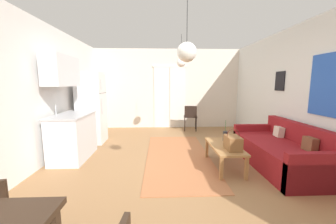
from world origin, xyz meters
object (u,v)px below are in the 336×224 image
(refrigerator, at_px, (92,108))
(pendant_lamp_far, at_px, (181,62))
(coffee_table, at_px, (224,148))
(accent_chair, at_px, (190,116))
(bamboo_vase, at_px, (225,136))
(handbag, at_px, (233,143))
(couch, at_px, (282,152))
(pendant_lamp_near, at_px, (187,52))

(refrigerator, xyz_separation_m, pendant_lamp_far, (2.24, -0.25, 1.11))
(coffee_table, xyz_separation_m, accent_chair, (-0.18, 2.83, 0.12))
(bamboo_vase, distance_m, handbag, 0.52)
(couch, xyz_separation_m, pendant_lamp_far, (-1.71, 1.42, 1.74))
(couch, height_order, pendant_lamp_near, pendant_lamp_near)
(coffee_table, xyz_separation_m, pendant_lamp_far, (-0.64, 1.43, 1.64))
(handbag, xyz_separation_m, refrigerator, (-2.94, 1.90, 0.36))
(pendant_lamp_far, bearing_deg, bamboo_vase, -56.78)
(coffee_table, xyz_separation_m, handbag, (0.06, -0.23, 0.17))
(refrigerator, bearing_deg, couch, -22.85)
(accent_chair, bearing_deg, handbag, 101.57)
(coffee_table, distance_m, accent_chair, 2.84)
(accent_chair, distance_m, pendant_lamp_near, 3.99)
(pendant_lamp_near, bearing_deg, couch, 24.45)
(bamboo_vase, bearing_deg, pendant_lamp_near, -128.71)
(accent_chair, bearing_deg, couch, 121.09)
(refrigerator, bearing_deg, accent_chair, 23.23)
(coffee_table, bearing_deg, pendant_lamp_far, 114.11)
(couch, xyz_separation_m, pendant_lamp_near, (-1.89, -0.86, 1.62))
(accent_chair, bearing_deg, refrigerator, 30.39)
(couch, bearing_deg, pendant_lamp_near, -155.55)
(handbag, bearing_deg, couch, 13.10)
(bamboo_vase, xyz_separation_m, handbag, (-0.05, -0.52, 0.02))
(coffee_table, bearing_deg, bamboo_vase, 70.49)
(handbag, relative_size, pendant_lamp_far, 0.47)
(coffee_table, height_order, accent_chair, accent_chair)
(coffee_table, relative_size, handbag, 2.94)
(couch, bearing_deg, pendant_lamp_far, 140.37)
(refrigerator, distance_m, pendant_lamp_near, 3.41)
(refrigerator, distance_m, accent_chair, 2.97)
(couch, bearing_deg, refrigerator, 157.15)
(pendant_lamp_near, relative_size, pendant_lamp_far, 1.17)
(pendant_lamp_far, bearing_deg, coffee_table, -65.89)
(coffee_table, xyz_separation_m, pendant_lamp_near, (-0.81, -0.85, 1.53))
(refrigerator, xyz_separation_m, pendant_lamp_near, (2.06, -2.53, 0.99))
(couch, relative_size, refrigerator, 1.09)
(couch, height_order, pendant_lamp_far, pendant_lamp_far)
(handbag, bearing_deg, coffee_table, 104.41)
(bamboo_vase, distance_m, accent_chair, 2.55)
(accent_chair, distance_m, pendant_lamp_far, 2.12)
(bamboo_vase, relative_size, handbag, 1.14)
(refrigerator, bearing_deg, handbag, -32.94)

